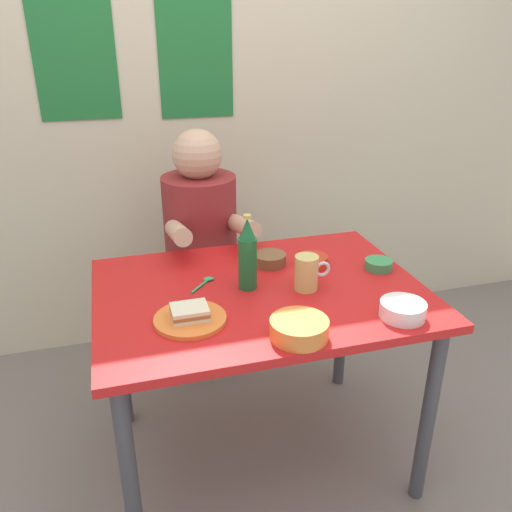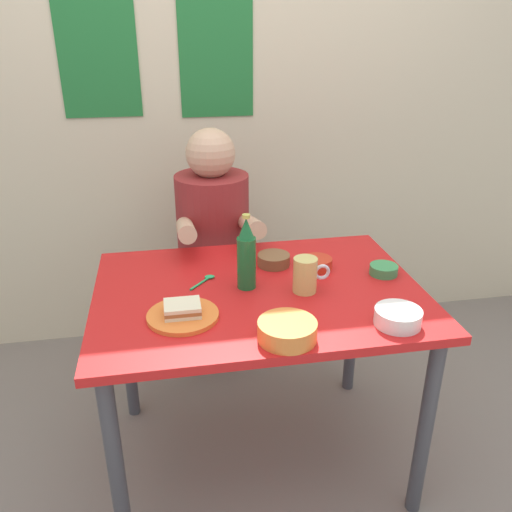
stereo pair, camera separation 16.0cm
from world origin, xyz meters
The scene contains 15 objects.
ground_plane centered at (0.00, 0.00, 0.00)m, with size 6.00×6.00×0.00m, color slate.
wall_back centered at (0.00, 1.05, 1.30)m, with size 4.40×0.09×2.60m.
dining_table centered at (0.00, 0.00, 0.65)m, with size 1.10×0.80×0.74m.
stool centered at (-0.09, 0.63, 0.35)m, with size 0.34×0.34×0.45m.
person_seated centered at (-0.09, 0.62, 0.77)m, with size 0.33×0.56×0.72m.
plate_orange centered at (-0.26, -0.14, 0.75)m, with size 0.22×0.22×0.01m, color orange.
sandwich centered at (-0.26, -0.14, 0.77)m, with size 0.11×0.09×0.04m.
beer_mug centered at (0.15, -0.04, 0.80)m, with size 0.13×0.08×0.12m.
beer_bottle centered at (-0.04, 0.02, 0.86)m, with size 0.06×0.06×0.26m.
dip_bowl_green centered at (0.46, 0.03, 0.76)m, with size 0.10×0.10×0.03m.
condiment_bowl_brown centered at (0.09, 0.18, 0.76)m, with size 0.12×0.12×0.04m.
soup_bowl_orange centered at (0.02, -0.32, 0.77)m, with size 0.17×0.17×0.05m.
sauce_bowl_chili centered at (0.24, 0.12, 0.76)m, with size 0.11×0.11×0.04m.
rice_bowl_white centered at (0.37, -0.30, 0.77)m, with size 0.14×0.14×0.05m.
spoon centered at (-0.17, 0.09, 0.75)m, with size 0.09×0.10×0.01m.
Camera 1 is at (-0.44, -1.50, 1.56)m, focal length 36.61 mm.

